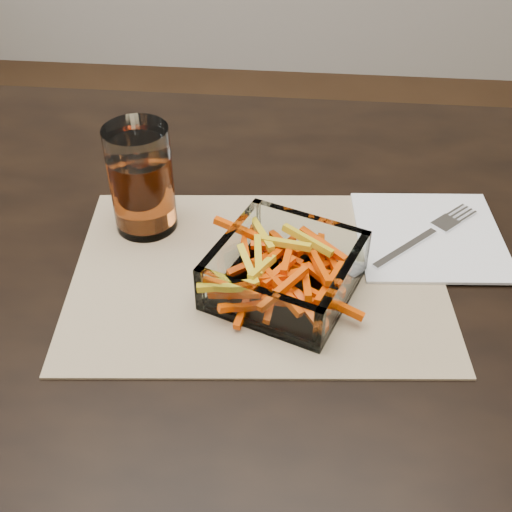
% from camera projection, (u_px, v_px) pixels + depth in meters
% --- Properties ---
extents(dining_table, '(1.60, 0.90, 0.75)m').
position_uv_depth(dining_table, '(204.00, 304.00, 0.87)').
color(dining_table, black).
rests_on(dining_table, ground).
extents(placemat, '(0.48, 0.37, 0.00)m').
position_uv_depth(placemat, '(258.00, 273.00, 0.79)').
color(placemat, tan).
rests_on(placemat, dining_table).
extents(glass_bowl, '(0.20, 0.20, 0.06)m').
position_uv_depth(glass_bowl, '(285.00, 273.00, 0.75)').
color(glass_bowl, white).
rests_on(glass_bowl, placemat).
extents(tumbler, '(0.08, 0.08, 0.14)m').
position_uv_depth(tumbler, '(142.00, 183.00, 0.82)').
color(tumbler, white).
rests_on(tumbler, placemat).
extents(napkin, '(0.20, 0.20, 0.00)m').
position_uv_depth(napkin, '(429.00, 235.00, 0.84)').
color(napkin, white).
rests_on(napkin, placemat).
extents(fork, '(0.15, 0.15, 0.00)m').
position_uv_depth(fork, '(428.00, 234.00, 0.83)').
color(fork, silver).
rests_on(fork, napkin).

